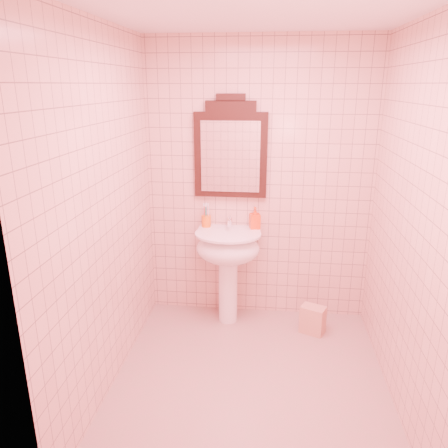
# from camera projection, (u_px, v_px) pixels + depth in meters

# --- Properties ---
(floor) EXTENTS (2.20, 2.20, 0.00)m
(floor) POSITION_uv_depth(u_px,v_px,m) (250.00, 382.00, 3.22)
(floor) COLOR tan
(floor) RESTS_ON ground
(back_wall) EXTENTS (2.00, 0.02, 2.50)m
(back_wall) POSITION_uv_depth(u_px,v_px,m) (259.00, 184.00, 3.88)
(back_wall) COLOR beige
(back_wall) RESTS_ON floor
(pedestal_sink) EXTENTS (0.58, 0.58, 0.86)m
(pedestal_sink) POSITION_uv_depth(u_px,v_px,m) (228.00, 254.00, 3.87)
(pedestal_sink) COLOR white
(pedestal_sink) RESTS_ON floor
(faucet) EXTENTS (0.04, 0.16, 0.11)m
(faucet) POSITION_uv_depth(u_px,v_px,m) (230.00, 222.00, 3.92)
(faucet) COLOR white
(faucet) RESTS_ON pedestal_sink
(mirror) EXTENTS (0.64, 0.06, 0.89)m
(mirror) POSITION_uv_depth(u_px,v_px,m) (231.00, 151.00, 3.79)
(mirror) COLOR black
(mirror) RESTS_ON back_wall
(toothbrush_cup) EXTENTS (0.08, 0.08, 0.19)m
(toothbrush_cup) POSITION_uv_depth(u_px,v_px,m) (206.00, 221.00, 3.95)
(toothbrush_cup) COLOR orange
(toothbrush_cup) RESTS_ON pedestal_sink
(soap_dispenser) EXTENTS (0.11, 0.11, 0.20)m
(soap_dispenser) POSITION_uv_depth(u_px,v_px,m) (255.00, 218.00, 3.90)
(soap_dispenser) COLOR #E64213
(soap_dispenser) RESTS_ON pedestal_sink
(towel) EXTENTS (0.24, 0.21, 0.25)m
(towel) POSITION_uv_depth(u_px,v_px,m) (313.00, 320.00, 3.84)
(towel) COLOR tan
(towel) RESTS_ON floor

